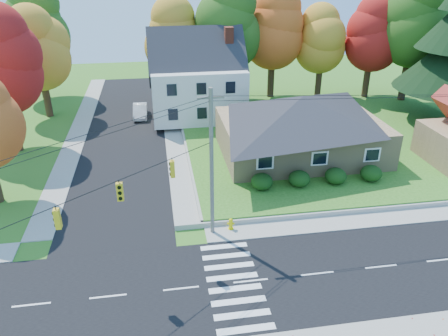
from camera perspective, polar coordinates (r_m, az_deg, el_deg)
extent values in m
plane|color=#3D7923|center=(25.92, 3.51, -14.53)|extent=(120.00, 120.00, 0.00)
cube|color=black|center=(25.91, 3.51, -14.51)|extent=(90.00, 8.00, 0.02)
cube|color=black|center=(48.32, -12.62, 4.94)|extent=(8.00, 44.00, 0.02)
cube|color=#9C9A90|center=(29.79, 1.43, -8.32)|extent=(90.00, 2.00, 0.08)
cube|color=#3D7923|center=(46.91, 13.62, 4.50)|extent=(30.00, 30.00, 0.50)
cube|color=tan|center=(40.18, 9.88, 4.06)|extent=(14.00, 10.00, 3.20)
pyramid|color=#26262B|center=(39.27, 10.18, 7.71)|extent=(14.60, 10.60, 2.20)
cube|color=silver|center=(49.30, -3.47, 9.97)|extent=(10.00, 8.00, 5.60)
pyramid|color=#26262B|center=(48.36, -3.60, 14.53)|extent=(10.40, 8.40, 2.40)
cube|color=brown|center=(49.25, 0.61, 12.41)|extent=(0.90, 0.90, 9.60)
ellipsoid|color=#163A10|center=(33.82, 4.97, -1.77)|extent=(1.70, 1.70, 1.27)
ellipsoid|color=#163A10|center=(34.63, 9.80, -1.38)|extent=(1.70, 1.70, 1.27)
ellipsoid|color=#163A10|center=(35.66, 14.38, -1.01)|extent=(1.70, 1.70, 1.27)
ellipsoid|color=#163A10|center=(36.92, 18.67, -0.65)|extent=(1.70, 1.70, 1.27)
cylinder|color=#666059|center=(27.27, -1.63, 0.28)|extent=(0.26, 0.26, 10.00)
cube|color=#666059|center=(25.68, -1.75, 9.17)|extent=(1.60, 0.12, 0.12)
cube|color=gold|center=(21.55, -20.92, -6.21)|extent=(0.26, 0.34, 1.00)
cube|color=gold|center=(22.97, -13.43, -3.03)|extent=(0.34, 0.26, 1.00)
cube|color=gold|center=(24.88, -6.75, -0.11)|extent=(0.26, 0.34, 1.00)
cylinder|color=black|center=(21.98, -16.84, -2.93)|extent=(13.02, 10.43, 0.04)
cylinder|color=#3F2A19|center=(54.96, -6.26, 11.43)|extent=(0.80, 0.80, 5.40)
sphere|color=#C68926|center=(54.13, -6.46, 15.43)|extent=(6.72, 6.72, 6.72)
sphere|color=#C68926|center=(53.85, -6.55, 17.19)|extent=(5.91, 5.91, 5.91)
sphere|color=#C68926|center=(53.63, -6.65, 18.96)|extent=(5.11, 5.11, 5.11)
cylinder|color=#3F2A19|center=(54.51, 0.23, 11.95)|extent=(0.86, 0.86, 6.30)
sphere|color=#2F5C19|center=(53.59, 0.23, 16.68)|extent=(7.84, 7.84, 7.84)
sphere|color=#2F5C19|center=(53.32, 0.24, 18.76)|extent=(6.90, 6.90, 6.90)
sphere|color=#2F5C19|center=(53.11, 0.24, 20.85)|extent=(5.96, 5.96, 5.96)
cylinder|color=#3F2A19|center=(56.77, 6.18, 12.14)|extent=(0.83, 0.83, 5.85)
sphere|color=#D2531D|center=(55.92, 6.39, 16.34)|extent=(7.28, 7.28, 7.28)
sphere|color=#D2531D|center=(55.66, 6.49, 18.19)|extent=(6.41, 6.41, 6.41)
sphere|color=#D2531D|center=(55.45, 6.58, 20.05)|extent=(5.53, 5.53, 5.53)
cylinder|color=#3F2A19|center=(57.80, 12.29, 11.49)|extent=(0.77, 0.77, 4.95)
sphere|color=#C68926|center=(57.06, 12.63, 14.97)|extent=(6.16, 6.16, 6.16)
sphere|color=#C68926|center=(56.80, 12.79, 16.49)|extent=(5.42, 5.42, 5.42)
sphere|color=#C68926|center=(56.58, 12.95, 18.02)|extent=(4.68, 4.68, 4.68)
cylinder|color=#3F2A19|center=(59.29, 18.18, 11.39)|extent=(0.80, 0.80, 5.40)
sphere|color=#A21815|center=(58.52, 18.72, 15.07)|extent=(6.72, 6.72, 6.72)
sphere|color=#A21815|center=(58.27, 18.96, 16.68)|extent=(5.91, 5.91, 5.91)
sphere|color=#A21815|center=(58.06, 19.21, 18.31)|extent=(5.11, 5.11, 5.11)
cylinder|color=#3F2A19|center=(59.38, 22.64, 11.39)|extent=(0.89, 0.89, 6.75)
sphere|color=#2F5C19|center=(58.52, 23.47, 15.99)|extent=(8.40, 8.40, 8.40)
sphere|color=#2F5C19|center=(58.27, 23.85, 18.00)|extent=(7.39, 7.39, 7.39)
cylinder|color=#3F2A19|center=(45.46, -25.88, 5.50)|extent=(0.83, 0.83, 5.85)
sphere|color=#A21815|center=(44.35, -26.94, 10.60)|extent=(7.28, 7.28, 7.28)
cylinder|color=#3F2A19|center=(54.51, -22.22, 9.01)|extent=(0.80, 0.80, 5.40)
sphere|color=#C68926|center=(53.63, -22.93, 12.98)|extent=(6.72, 6.72, 6.72)
sphere|color=#C68926|center=(53.34, -23.25, 14.72)|extent=(5.91, 5.91, 5.91)
sphere|color=#C68926|center=(53.09, -23.57, 16.48)|extent=(5.11, 5.11, 5.11)
cylinder|color=#3F2A19|center=(62.41, -22.70, 11.32)|extent=(0.86, 0.86, 6.30)
sphere|color=#2F5C19|center=(61.57, -23.44, 15.39)|extent=(7.84, 7.84, 7.84)
sphere|color=#2F5C19|center=(61.32, -23.77, 17.17)|extent=(6.90, 6.90, 6.90)
sphere|color=#2F5C19|center=(61.12, -24.11, 18.97)|extent=(5.96, 5.96, 5.96)
imported|color=silver|center=(51.68, -10.90, 7.35)|extent=(1.56, 4.43, 1.46)
cylinder|color=#DBC903|center=(30.04, 0.89, -7.96)|extent=(0.39, 0.39, 0.11)
cylinder|color=#DBC903|center=(29.85, 0.90, -7.44)|extent=(0.26, 0.26, 0.60)
sphere|color=#DBC903|center=(29.66, 0.90, -6.86)|extent=(0.28, 0.28, 0.28)
cylinder|color=#DBC903|center=(29.79, 0.90, -7.27)|extent=(0.51, 0.23, 0.13)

